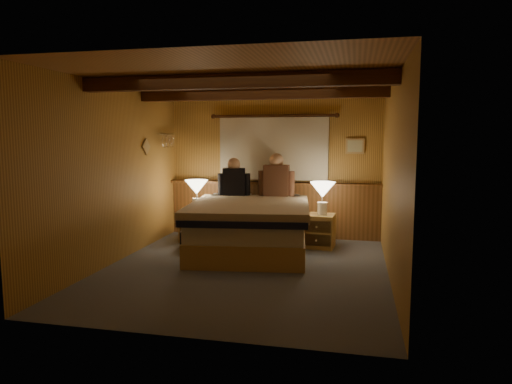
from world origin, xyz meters
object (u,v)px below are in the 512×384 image
(bed, at_px, (250,226))
(nightstand_right, at_px, (319,231))
(person_right, at_px, (276,178))
(person_left, at_px, (234,180))
(lamp_left, at_px, (197,189))
(duffel_bag, at_px, (196,239))
(lamp_right, at_px, (323,192))
(nightstand_left, at_px, (194,225))

(bed, xyz_separation_m, nightstand_right, (0.98, 0.49, -0.13))
(person_right, bearing_deg, person_left, -175.37)
(nightstand_right, bearing_deg, lamp_left, -176.74)
(nightstand_right, bearing_deg, duffel_bag, -160.70)
(person_left, bearing_deg, nightstand_right, -21.26)
(lamp_right, bearing_deg, bed, -154.37)
(person_left, bearing_deg, bed, -70.48)
(bed, xyz_separation_m, duffel_bag, (-0.87, 0.02, -0.24))
(nightstand_left, bearing_deg, person_left, 4.82)
(lamp_left, bearing_deg, nightstand_left, -153.56)
(bed, bearing_deg, person_left, 114.34)
(lamp_left, xyz_separation_m, person_left, (0.59, 0.17, 0.14))
(bed, bearing_deg, lamp_left, 144.70)
(nightstand_right, relative_size, lamp_left, 1.05)
(person_right, height_order, duffel_bag, person_right)
(lamp_left, relative_size, duffel_bag, 0.95)
(bed, distance_m, duffel_bag, 0.90)
(bed, height_order, nightstand_left, bed)
(duffel_bag, bearing_deg, nightstand_right, -1.59)
(nightstand_right, xyz_separation_m, lamp_left, (-2.01, 0.06, 0.60))
(nightstand_left, bearing_deg, bed, -38.21)
(bed, bearing_deg, lamp_right, 18.50)
(nightstand_right, height_order, lamp_right, lamp_right)
(nightstand_right, height_order, duffel_bag, nightstand_right)
(nightstand_right, bearing_deg, bed, -148.32)
(nightstand_right, distance_m, person_right, 1.11)
(bed, height_order, lamp_right, lamp_right)
(lamp_right, relative_size, person_right, 0.70)
(lamp_left, distance_m, duffel_bag, 0.90)
(nightstand_left, distance_m, lamp_right, 2.18)
(bed, height_order, lamp_left, lamp_left)
(nightstand_right, bearing_deg, nightstand_left, -176.14)
(lamp_left, xyz_separation_m, person_right, (1.28, 0.25, 0.18))
(bed, height_order, duffel_bag, bed)
(person_left, distance_m, duffel_bag, 1.18)
(duffel_bag, bearing_deg, lamp_left, 91.39)
(nightstand_left, xyz_separation_m, nightstand_right, (2.05, -0.04, 0.00))
(person_left, bearing_deg, duffel_bag, -133.30)
(person_left, height_order, duffel_bag, person_left)
(nightstand_right, distance_m, lamp_left, 2.10)
(bed, relative_size, lamp_right, 4.71)
(nightstand_left, distance_m, nightstand_right, 2.05)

